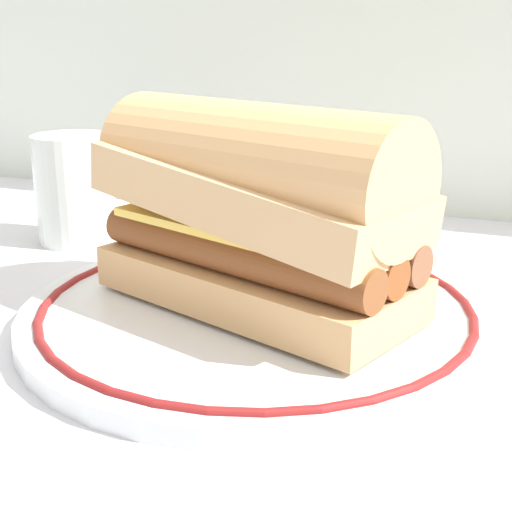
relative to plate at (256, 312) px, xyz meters
The scene contains 4 objects.
ground_plane 0.02m from the plate, 119.41° to the right, with size 1.50×1.50×0.00m, color silver.
plate is the anchor object (origin of this frame).
sausage_sandwich 0.07m from the plate, 21.80° to the left, with size 0.22×0.15×0.12m.
drinking_glass 0.24m from the plate, 151.33° to the left, with size 0.07×0.07×0.09m.
Camera 1 is at (0.16, -0.39, 0.18)m, focal length 51.01 mm.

